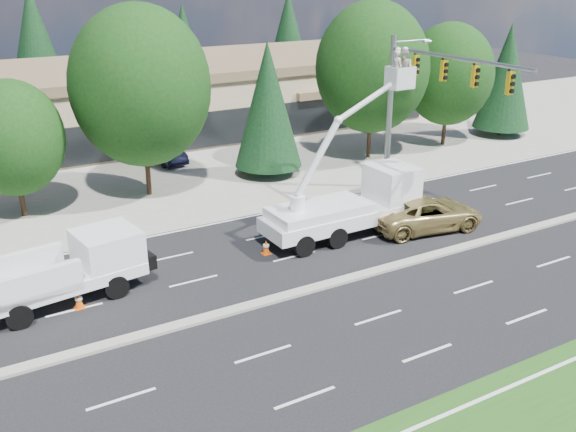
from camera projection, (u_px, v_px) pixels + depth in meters
ground at (332, 284)px, 27.20m from camera, size 140.00×140.00×0.00m
concrete_apron at (169, 166)px, 43.36m from camera, size 140.00×22.00×0.01m
road_median at (332, 283)px, 27.18m from camera, size 120.00×0.55×0.12m
strip_mall at (122, 99)px, 50.39m from camera, size 50.40×15.40×5.50m
tree_front_c at (12, 138)px, 33.11m from camera, size 5.30×5.30×7.35m
tree_front_d at (141, 86)px, 35.61m from camera, size 7.85×7.85×10.89m
tree_front_e at (268, 105)px, 39.99m from camera, size 4.29×4.29×8.46m
tree_front_f at (372, 68)px, 43.09m from camera, size 7.68×7.68×10.66m
tree_front_g at (449, 74)px, 46.70m from camera, size 6.47×6.47×8.98m
tree_front_h at (506, 76)px, 49.71m from camera, size 4.38×4.38×8.64m
tree_back_b at (36, 45)px, 57.08m from camera, size 5.69×5.69×11.22m
tree_back_c at (184, 48)px, 63.96m from camera, size 4.70×4.70×9.27m
tree_back_d at (288, 36)px, 69.33m from camera, size 5.23×5.23×10.31m
signal_mast at (416, 93)px, 35.35m from camera, size 2.76×10.16×9.00m
utility_pickup at (72, 274)px, 25.75m from camera, size 6.85×3.33×2.52m
bucket_truck at (358, 195)px, 31.85m from camera, size 8.94×2.77×9.02m
traffic_cone_a at (79, 300)px, 25.20m from camera, size 0.40×0.40×0.70m
traffic_cone_b at (266, 247)px, 29.96m from camera, size 0.40×0.40×0.70m
traffic_cone_c at (306, 241)px, 30.67m from camera, size 0.40×0.40×0.70m
minivan at (426, 214)px, 32.69m from camera, size 6.32×3.70×1.65m
parked_car_east at (164, 152)px, 43.93m from camera, size 2.13×4.56×1.45m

